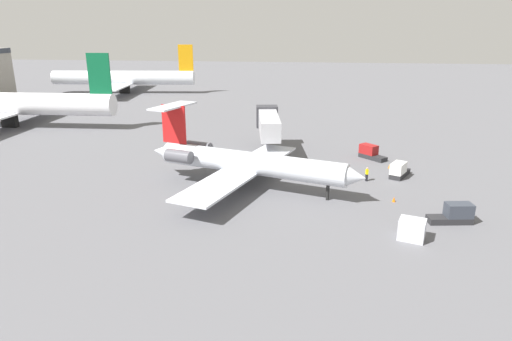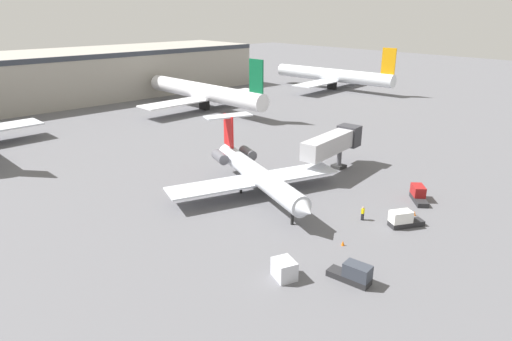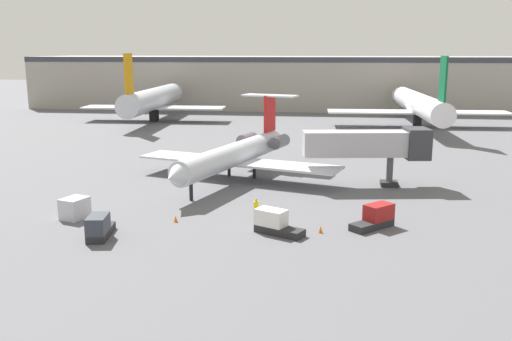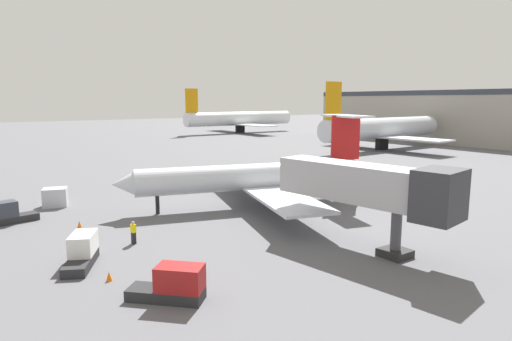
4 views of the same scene
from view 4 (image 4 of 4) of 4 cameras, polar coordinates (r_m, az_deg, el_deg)
name	(u,v)px [view 4 (image 4 of 4)]	position (r m, az deg, el deg)	size (l,w,h in m)	color
ground_plane	(252,204)	(44.26, -0.53, -4.34)	(400.00, 400.00, 0.10)	#5B5B60
regional_jet	(261,176)	(42.51, 0.70, -0.68)	(23.71, 25.74, 8.80)	silver
jet_bridge	(375,187)	(30.62, 15.25, -2.06)	(13.42, 4.90, 6.20)	#ADADB2
ground_crew_marshaller	(133,232)	(33.02, -15.72, -7.78)	(0.44, 0.33, 1.69)	black
baggage_tug_lead	(6,214)	(42.40, -29.89, -4.95)	(2.00, 4.17, 1.90)	#262628
baggage_tug_trailing	(82,251)	(30.12, -21.76, -9.80)	(4.20, 3.07, 1.90)	#262628
baggage_tug_spare	(174,285)	(23.71, -10.71, -14.49)	(3.83, 3.80, 1.90)	#262628
cargo_container_uld	(55,197)	(47.00, -24.75, -3.20)	(2.35, 2.61, 1.82)	silver
traffic_cone_near	(109,276)	(27.16, -18.65, -12.97)	(0.36, 0.36, 0.55)	orange
traffic_cone_mid	(79,224)	(38.69, -22.07, -6.52)	(0.36, 0.36, 0.55)	orange
parked_airliner_west_end	(240,119)	(139.57, -2.17, 6.76)	(31.78, 37.82, 13.68)	silver
parked_airliner_west_mid	(382,129)	(95.00, 16.14, 5.29)	(28.93, 34.35, 13.69)	silver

